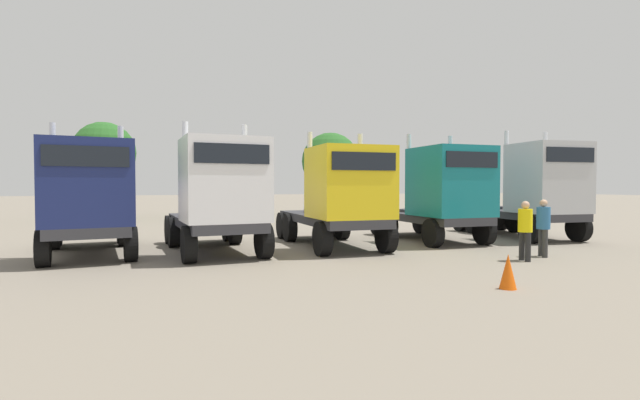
% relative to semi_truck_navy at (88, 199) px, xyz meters
% --- Properties ---
extents(ground, '(200.00, 200.00, 0.00)m').
position_rel_semi_truck_navy_xyz_m(ground, '(8.10, -1.39, -1.81)').
color(ground, gray).
extents(semi_truck_navy, '(3.10, 6.35, 4.10)m').
position_rel_semi_truck_navy_xyz_m(semi_truck_navy, '(0.00, 0.00, 0.00)').
color(semi_truck_navy, '#333338').
rests_on(semi_truck_navy, ground).
extents(semi_truck_white, '(2.89, 6.30, 4.21)m').
position_rel_semi_truck_navy_xyz_m(semi_truck_white, '(3.79, -0.79, 0.05)').
color(semi_truck_white, '#333338').
rests_on(semi_truck_white, ground).
extents(semi_truck_yellow, '(2.75, 6.46, 4.06)m').
position_rel_semi_truck_navy_xyz_m(semi_truck_yellow, '(7.92, -0.80, 0.00)').
color(semi_truck_yellow, '#333338').
rests_on(semi_truck_yellow, ground).
extents(semi_truck_teal, '(2.70, 5.78, 4.23)m').
position_rel_semi_truck_navy_xyz_m(semi_truck_teal, '(12.30, -0.42, 0.11)').
color(semi_truck_teal, '#333338').
rests_on(semi_truck_teal, ground).
extents(semi_truck_silver, '(3.13, 6.39, 4.47)m').
position_rel_semi_truck_navy_xyz_m(semi_truck_silver, '(16.55, -0.76, 0.18)').
color(semi_truck_silver, '#333338').
rests_on(semi_truck_silver, ground).
extents(visitor_in_hivis, '(0.45, 0.46, 1.75)m').
position_rel_semi_truck_navy_xyz_m(visitor_in_hivis, '(12.00, -4.93, -0.79)').
color(visitor_in_hivis, '#252525').
rests_on(visitor_in_hivis, ground).
extents(visitor_with_camera, '(0.52, 0.52, 1.77)m').
position_rel_semi_truck_navy_xyz_m(visitor_with_camera, '(13.12, -4.50, -0.78)').
color(visitor_with_camera, '#353535').
rests_on(visitor_with_camera, ground).
extents(traffic_cone_near, '(0.36, 0.36, 0.75)m').
position_rel_semi_truck_navy_xyz_m(traffic_cone_near, '(8.86, -7.71, -1.43)').
color(traffic_cone_near, '#F2590C').
rests_on(traffic_cone_near, ground).
extents(oak_far_left, '(3.86, 3.86, 6.26)m').
position_rel_semi_truck_navy_xyz_m(oak_far_left, '(-0.90, 17.31, 2.51)').
color(oak_far_left, '#4C3823').
rests_on(oak_far_left, ground).
extents(oak_far_centre, '(3.02, 3.02, 5.44)m').
position_rel_semi_truck_navy_xyz_m(oak_far_centre, '(6.77, 20.83, 2.09)').
color(oak_far_centre, '#4C3823').
rests_on(oak_far_centre, ground).
extents(oak_far_right, '(4.36, 4.36, 6.23)m').
position_rel_semi_truck_navy_xyz_m(oak_far_right, '(14.81, 17.67, 2.23)').
color(oak_far_right, '#4C3823').
rests_on(oak_far_right, ground).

